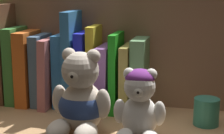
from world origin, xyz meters
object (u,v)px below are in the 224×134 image
object	(u,v)px
book_7	(74,59)
book_5	(53,71)
book_6	(63,70)
book_13	(141,74)
book_9	(95,67)
book_11	(118,71)
book_8	(85,69)
book_4	(43,69)
book_3	(31,67)
pillar_candle	(206,112)
book_1	(8,53)
teddy_bear_smaller	(139,106)
book_12	(127,77)
book_2	(18,64)
teddy_bear_larger	(81,101)
book_10	(107,76)

from	to	relation	value
book_7	book_5	bearing A→B (deg)	180.00
book_6	book_13	bearing A→B (deg)	0.00
book_9	book_11	distance (cm)	5.61
book_5	book_8	world-z (taller)	book_8
book_4	book_9	bearing A→B (deg)	0.00
book_5	book_6	bearing A→B (deg)	0.00
book_3	pillar_candle	world-z (taller)	book_3
book_1	teddy_bear_smaller	world-z (taller)	book_1
book_13	teddy_bear_smaller	distance (cm)	17.29
book_9	book_8	bearing A→B (deg)	180.00
book_7	book_12	world-z (taller)	book_7
book_1	book_7	size ratio (longest dim) A/B	1.06
book_12	teddy_bear_smaller	size ratio (longest dim) A/B	1.13
book_2	book_7	size ratio (longest dim) A/B	0.82
book_5	book_12	size ratio (longest dim) A/B	1.07
pillar_candle	book_1	bearing A→B (deg)	172.35
teddy_bear_smaller	pillar_candle	bearing A→B (deg)	39.85
book_8	book_4	bearing A→B (deg)	180.00
book_2	book_4	bearing A→B (deg)	0.00
teddy_bear_larger	book_9	bearing A→B (deg)	96.19
book_3	book_11	distance (cm)	22.11
book_2	book_7	distance (cm)	14.83
book_5	book_12	bearing A→B (deg)	0.00
book_6	book_7	distance (cm)	3.92
book_7	book_10	bearing A→B (deg)	0.00
book_8	teddy_bear_larger	distance (cm)	17.32
book_7	book_13	xyz separation A→B (cm)	(16.17, 0.00, -2.92)
pillar_candle	book_7	bearing A→B (deg)	168.18
book_5	book_10	world-z (taller)	book_5
book_5	book_13	bearing A→B (deg)	0.00
pillar_candle	book_4	bearing A→B (deg)	170.56
book_4	book_11	bearing A→B (deg)	0.00
book_1	book_7	xyz separation A→B (cm)	(17.44, 0.00, -0.68)
book_7	book_11	size ratio (longest dim) A/B	1.26
book_10	book_12	distance (cm)	5.04
book_8	pillar_candle	bearing A→B (deg)	-12.89
book_10	book_11	size ratio (longest dim) A/B	0.84
book_8	book_12	distance (cm)	10.51
teddy_bear_larger	book_6	bearing A→B (deg)	120.48
teddy_bear_larger	book_1	bearing A→B (deg)	145.82
teddy_bear_larger	book_13	bearing A→B (deg)	61.06
book_6	book_12	size ratio (longest dim) A/B	1.12
book_5	book_12	distance (cm)	18.52
book_1	book_3	world-z (taller)	book_1
book_7	book_12	size ratio (longest dim) A/B	1.48
book_7	book_8	world-z (taller)	book_7
book_10	book_6	bearing A→B (deg)	180.00
book_3	book_12	size ratio (longest dim) A/B	1.16
book_8	teddy_bear_larger	bearing A→B (deg)	-75.34
book_1	book_9	size ratio (longest dim) A/B	1.24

